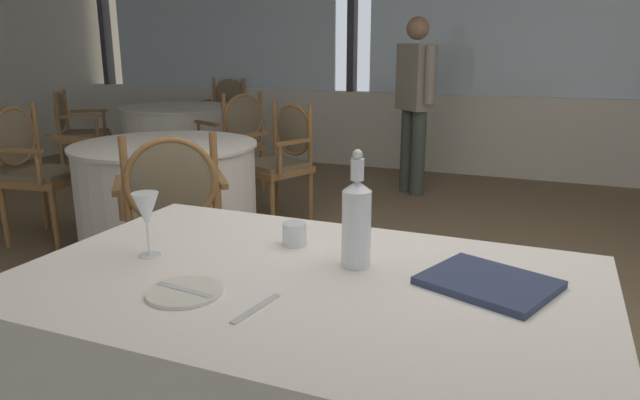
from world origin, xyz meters
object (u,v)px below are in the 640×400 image
(side_plate, at_px, (185,292))
(menu_book, at_px, (488,283))
(dining_chair_2_2, at_px, (173,211))
(wine_glass, at_px, (146,211))
(dining_chair_1_0, at_px, (237,135))
(dining_chair_1_1, at_px, (226,112))
(dining_chair_2_1, at_px, (33,162))
(dining_chair_2_0, at_px, (282,153))
(water_tumbler, at_px, (294,234))
(diner_person_0, at_px, (415,96))
(water_bottle, at_px, (357,220))
(dining_chair_1_2, at_px, (76,128))

(side_plate, height_order, menu_book, menu_book)
(menu_book, xyz_separation_m, dining_chair_2_2, (-1.57, 0.77, -0.18))
(wine_glass, xyz_separation_m, dining_chair_1_0, (-1.65, 3.30, -0.32))
(dining_chair_1_1, xyz_separation_m, dining_chair_2_1, (0.42, -3.23, -0.01))
(side_plate, relative_size, dining_chair_1_1, 0.20)
(dining_chair_1_0, height_order, dining_chair_1_1, dining_chair_1_1)
(dining_chair_1_0, relative_size, dining_chair_2_0, 1.03)
(wine_glass, distance_m, dining_chair_2_0, 2.83)
(wine_glass, height_order, dining_chair_2_0, wine_glass)
(water_tumbler, bearing_deg, dining_chair_2_2, 145.54)
(side_plate, relative_size, wine_glass, 1.00)
(dining_chair_1_0, relative_size, dining_chair_1_1, 0.97)
(diner_person_0, bearing_deg, menu_book, -120.47)
(water_tumbler, height_order, menu_book, water_tumbler)
(menu_book, distance_m, dining_chair_2_2, 1.76)
(dining_chair_1_0, bearing_deg, diner_person_0, -132.25)
(dining_chair_2_1, bearing_deg, water_tumbler, -35.22)
(water_tumbler, xyz_separation_m, dining_chair_2_2, (-0.97, 0.66, -0.21))
(water_bottle, xyz_separation_m, dining_chair_1_1, (-3.28, 4.64, -0.30))
(side_plate, distance_m, wine_glass, 0.35)
(side_plate, xyz_separation_m, dining_chair_2_1, (-2.52, 1.76, -0.17))
(dining_chair_2_1, height_order, dining_chair_2_2, dining_chair_2_2)
(dining_chair_1_1, xyz_separation_m, dining_chair_1_2, (-0.77, -1.64, -0.03))
(water_tumbler, height_order, diner_person_0, diner_person_0)
(dining_chair_1_2, xyz_separation_m, dining_chair_2_1, (1.20, -1.59, 0.02))
(water_tumbler, bearing_deg, dining_chair_1_1, 123.80)
(dining_chair_1_0, xyz_separation_m, dining_chair_1_1, (-1.03, 1.50, 0.02))
(dining_chair_2_0, height_order, dining_chair_2_2, dining_chair_2_2)
(dining_chair_1_1, bearing_deg, dining_chair_2_2, 23.50)
(water_tumbler, xyz_separation_m, diner_person_0, (-0.49, 3.67, 0.14))
(wine_glass, bearing_deg, dining_chair_1_2, 137.57)
(side_plate, bearing_deg, dining_chair_2_1, 145.10)
(side_plate, height_order, dining_chair_2_2, dining_chair_2_2)
(dining_chair_1_0, height_order, dining_chair_1_2, dining_chair_1_0)
(dining_chair_1_2, bearing_deg, dining_chair_1_0, -30.10)
(wine_glass, bearing_deg, dining_chair_2_1, 145.25)
(dining_chair_1_2, relative_size, diner_person_0, 0.57)
(dining_chair_1_2, bearing_deg, water_bottle, -71.13)
(side_plate, height_order, dining_chair_1_2, dining_chair_1_2)
(dining_chair_2_2, bearing_deg, water_bottle, -160.84)
(wine_glass, distance_m, dining_chair_2_2, 1.14)
(wine_glass, distance_m, dining_chair_1_2, 4.69)
(side_plate, height_order, water_bottle, water_bottle)
(dining_chair_2_1, relative_size, dining_chair_2_2, 1.00)
(water_bottle, relative_size, dining_chair_1_0, 0.35)
(menu_book, xyz_separation_m, dining_chair_1_1, (-3.64, 4.64, -0.17))
(menu_book, xyz_separation_m, diner_person_0, (-1.09, 3.77, 0.16))
(wine_glass, bearing_deg, dining_chair_2_0, 108.12)
(dining_chair_1_0, bearing_deg, dining_chair_1_1, -30.00)
(dining_chair_1_2, height_order, dining_chair_2_0, dining_chair_2_0)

